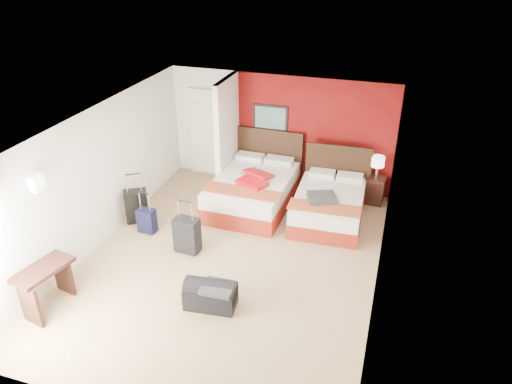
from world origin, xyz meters
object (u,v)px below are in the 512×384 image
at_px(red_suitcase_open, 255,178).
at_px(duffel_bag, 211,296).
at_px(nightstand, 374,190).
at_px(table_lamp, 377,167).
at_px(suitcase_charcoal, 187,236).
at_px(bed_right, 328,207).
at_px(suitcase_black, 137,207).
at_px(bed_left, 252,192).
at_px(desk, 47,288).
at_px(suitcase_navy, 147,222).

relative_size(red_suitcase_open, duffel_bag, 1.02).
distance_m(nightstand, table_lamp, 0.53).
height_order(table_lamp, suitcase_charcoal, table_lamp).
distance_m(bed_right, red_suitcase_open, 1.58).
distance_m(table_lamp, suitcase_black, 4.97).
height_order(bed_left, duffel_bag, bed_left).
bearing_deg(desk, bed_right, 58.65).
bearing_deg(red_suitcase_open, nightstand, 47.70).
xyz_separation_m(bed_right, desk, (-3.60, -3.86, 0.09)).
bearing_deg(red_suitcase_open, suitcase_black, -126.63).
bearing_deg(duffel_bag, bed_right, 61.86).
bearing_deg(desk, nightstand, 59.61).
xyz_separation_m(red_suitcase_open, suitcase_charcoal, (-0.69, -1.84, -0.38)).
bearing_deg(bed_right, nightstand, 49.70).
bearing_deg(suitcase_black, nightstand, -4.79).
distance_m(suitcase_charcoal, suitcase_navy, 1.07).
bearing_deg(duffel_bag, suitcase_black, 135.43).
bearing_deg(desk, suitcase_navy, 92.34).
relative_size(bed_right, suitcase_black, 2.89).
distance_m(red_suitcase_open, desk, 4.37).
bearing_deg(duffel_bag, desk, -167.79).
distance_m(red_suitcase_open, suitcase_black, 2.43).
relative_size(bed_left, suitcase_black, 3.32).
height_order(red_suitcase_open, suitcase_navy, red_suitcase_open).
relative_size(bed_right, suitcase_charcoal, 2.91).
xyz_separation_m(nightstand, suitcase_black, (-4.40, -2.24, 0.04)).
bearing_deg(red_suitcase_open, bed_left, 158.47).
xyz_separation_m(bed_right, nightstand, (0.80, 1.02, 0.00)).
distance_m(suitcase_navy, duffel_bag, 2.51).
bearing_deg(red_suitcase_open, table_lamp, 47.70).
xyz_separation_m(bed_left, suitcase_charcoal, (-0.59, -1.94, -0.00)).
bearing_deg(suitcase_charcoal, nightstand, 48.31).
xyz_separation_m(table_lamp, desk, (-4.41, -4.88, -0.44)).
height_order(bed_right, desk, desk).
height_order(red_suitcase_open, duffel_bag, red_suitcase_open).
bearing_deg(suitcase_charcoal, suitcase_navy, 165.43).
bearing_deg(table_lamp, bed_right, -128.18).
bearing_deg(suitcase_charcoal, red_suitcase_open, 73.94).
height_order(red_suitcase_open, desk, red_suitcase_open).
bearing_deg(red_suitcase_open, duffel_bag, -61.80).
distance_m(bed_right, suitcase_navy, 3.56).
bearing_deg(bed_left, desk, -115.56).
relative_size(nightstand, suitcase_navy, 1.22).
bearing_deg(suitcase_charcoal, desk, -120.48).
xyz_separation_m(table_lamp, suitcase_black, (-4.40, -2.24, -0.49)).
relative_size(suitcase_charcoal, duffel_bag, 0.83).
bearing_deg(duffel_bag, bed_left, 90.48).
distance_m(bed_left, suitcase_navy, 2.26).
height_order(bed_left, suitcase_navy, bed_left).
bearing_deg(nightstand, table_lamp, 0.00).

